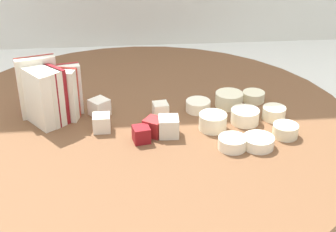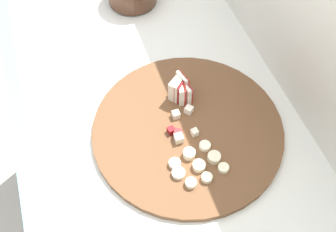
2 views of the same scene
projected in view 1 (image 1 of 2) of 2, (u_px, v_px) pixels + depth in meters
tile_backsplash at (99, 141)px, 0.83m from camera, size 2.40×0.04×1.46m
cutting_board at (141, 128)px, 0.50m from camera, size 0.44×0.44×0.02m
apple_wedge_fan at (47, 93)px, 0.49m from camera, size 0.06×0.05×0.06m
apple_dice_pile at (138, 121)px, 0.48m from camera, size 0.09×0.08×0.02m
banana_slice_rows at (240, 117)px, 0.49m from camera, size 0.10×0.12×0.02m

